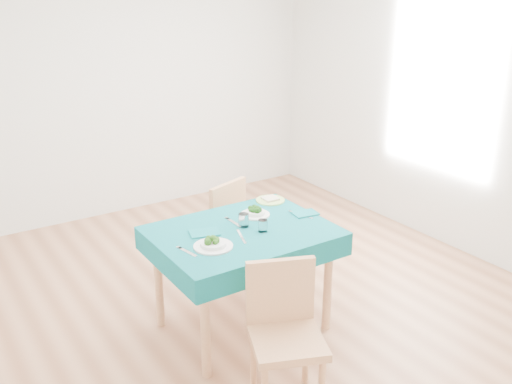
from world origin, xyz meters
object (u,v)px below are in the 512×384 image
bowl_far (255,211)px  side_plate (270,200)px  table (243,279)px  chair_near (287,329)px  bowl_near (213,242)px  chair_far (212,218)px

bowl_far → side_plate: size_ratio=0.97×
table → bowl_far: bearing=38.1°
table → side_plate: side_plate is taller
chair_near → bowl_far: chair_near is taller
table → bowl_far: (0.21, 0.17, 0.41)m
bowl_near → bowl_far: (0.51, 0.29, -0.01)m
chair_near → chair_far: size_ratio=1.01×
table → side_plate: size_ratio=5.33×
chair_near → side_plate: 1.37m
bowl_far → bowl_near: bearing=-150.0°
bowl_near → bowl_far: size_ratio=1.18×
chair_near → bowl_near: (-0.08, 0.69, 0.29)m
bowl_far → table: bearing=-141.9°
chair_near → chair_far: 1.70m
chair_far → side_plate: bearing=98.8°
table → side_plate: (0.47, 0.35, 0.38)m
chair_far → bowl_near: chair_far is taller
table → chair_near: 0.85m
bowl_near → chair_far: bearing=61.7°
chair_far → bowl_far: size_ratio=4.70×
bowl_near → side_plate: 0.90m
side_plate → bowl_near: bearing=-148.4°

